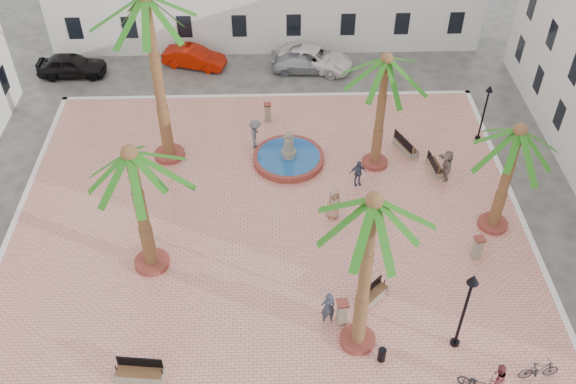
{
  "coord_description": "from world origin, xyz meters",
  "views": [
    {
      "loc": [
        0.3,
        -23.94,
        23.17
      ],
      "look_at": [
        1.0,
        0.0,
        1.6
      ],
      "focal_mm": 40.0,
      "sensor_mm": 36.0,
      "label": 1
    }
  ],
  "objects_px": {
    "litter_bin": "(382,355)",
    "car_black": "(72,65)",
    "bench_s": "(140,374)",
    "palm_s": "(372,219)",
    "cyclist_b": "(498,378)",
    "pedestrian_fountain_a": "(334,204)",
    "pedestrian_east": "(447,165)",
    "palm_nw": "(148,16)",
    "cyclist_a": "(328,307)",
    "car_silver": "(303,63)",
    "fountain": "(289,157)",
    "bicycle_b": "(539,370)",
    "bench_se": "(373,295)",
    "car_white": "(316,58)",
    "pedestrian_north": "(255,134)",
    "bollard_e": "(478,247)",
    "lamppost_s": "(468,299)",
    "bench_e": "(435,167)",
    "car_red": "(194,57)",
    "bollard_n": "(268,112)",
    "palm_ne": "(385,72)",
    "bicycle_a": "(478,383)",
    "palm_e": "(517,144)",
    "palm_sw": "(133,169)",
    "bench_ne": "(405,147)",
    "lamppost_e": "(486,104)",
    "bollard_se": "(342,312)"
  },
  "relations": [
    {
      "from": "litter_bin",
      "to": "car_black",
      "type": "bearing_deg",
      "value": 127.65
    },
    {
      "from": "bench_s",
      "to": "palm_s",
      "type": "bearing_deg",
      "value": 15.97
    },
    {
      "from": "cyclist_b",
      "to": "pedestrian_fountain_a",
      "type": "relative_size",
      "value": 0.85
    },
    {
      "from": "pedestrian_east",
      "to": "palm_nw",
      "type": "bearing_deg",
      "value": -100.35
    },
    {
      "from": "cyclist_a",
      "to": "car_silver",
      "type": "distance_m",
      "value": 21.0
    },
    {
      "from": "fountain",
      "to": "car_silver",
      "type": "bearing_deg",
      "value": 82.79
    },
    {
      "from": "bicycle_b",
      "to": "bench_se",
      "type": "bearing_deg",
      "value": 50.6
    },
    {
      "from": "car_white",
      "to": "pedestrian_north",
      "type": "bearing_deg",
      "value": 179.84
    },
    {
      "from": "fountain",
      "to": "bollard_e",
      "type": "relative_size",
      "value": 3.1
    },
    {
      "from": "palm_nw",
      "to": "lamppost_s",
      "type": "relative_size",
      "value": 2.27
    },
    {
      "from": "cyclist_a",
      "to": "pedestrian_fountain_a",
      "type": "bearing_deg",
      "value": -110.74
    },
    {
      "from": "bench_s",
      "to": "bench_e",
      "type": "xyz_separation_m",
      "value": [
        14.5,
        12.71,
        -0.06
      ]
    },
    {
      "from": "fountain",
      "to": "pedestrian_fountain_a",
      "type": "xyz_separation_m",
      "value": [
        2.14,
        -4.59,
        0.64
      ]
    },
    {
      "from": "cyclist_a",
      "to": "car_red",
      "type": "bearing_deg",
      "value": -84.88
    },
    {
      "from": "bollard_n",
      "to": "pedestrian_east",
      "type": "relative_size",
      "value": 0.67
    },
    {
      "from": "bench_s",
      "to": "fountain",
      "type": "bearing_deg",
      "value": 71.41
    },
    {
      "from": "car_red",
      "to": "litter_bin",
      "type": "bearing_deg",
      "value": -141.09
    },
    {
      "from": "palm_ne",
      "to": "litter_bin",
      "type": "bearing_deg",
      "value": -96.23
    },
    {
      "from": "car_white",
      "to": "bicycle_a",
      "type": "bearing_deg",
      "value": -144.91
    },
    {
      "from": "palm_e",
      "to": "pedestrian_east",
      "type": "xyz_separation_m",
      "value": [
        -1.68,
        3.72,
        -4.28
      ]
    },
    {
      "from": "car_silver",
      "to": "fountain",
      "type": "bearing_deg",
      "value": 175.42
    },
    {
      "from": "palm_nw",
      "to": "car_white",
      "type": "bearing_deg",
      "value": 47.17
    },
    {
      "from": "palm_sw",
      "to": "pedestrian_north",
      "type": "distance_m",
      "value": 11.28
    },
    {
      "from": "palm_e",
      "to": "bicycle_a",
      "type": "bearing_deg",
      "value": -108.73
    },
    {
      "from": "bench_e",
      "to": "palm_nw",
      "type": "bearing_deg",
      "value": 75.27
    },
    {
      "from": "palm_nw",
      "to": "lamppost_s",
      "type": "xyz_separation_m",
      "value": [
        13.47,
        -13.14,
        -5.65
      ]
    },
    {
      "from": "palm_ne",
      "to": "lamppost_s",
      "type": "height_order",
      "value": "palm_ne"
    },
    {
      "from": "cyclist_b",
      "to": "cyclist_a",
      "type": "bearing_deg",
      "value": -53.19
    },
    {
      "from": "palm_nw",
      "to": "pedestrian_fountain_a",
      "type": "distance_m",
      "value": 12.93
    },
    {
      "from": "bench_ne",
      "to": "fountain",
      "type": "bearing_deg",
      "value": 73.04
    },
    {
      "from": "cyclist_a",
      "to": "car_red",
      "type": "relative_size",
      "value": 0.42
    },
    {
      "from": "litter_bin",
      "to": "pedestrian_east",
      "type": "height_order",
      "value": "pedestrian_east"
    },
    {
      "from": "palm_s",
      "to": "palm_ne",
      "type": "xyz_separation_m",
      "value": [
        2.29,
        11.85,
        -1.36
      ]
    },
    {
      "from": "pedestrian_north",
      "to": "pedestrian_fountain_a",
      "type": "bearing_deg",
      "value": -140.98
    },
    {
      "from": "bench_e",
      "to": "pedestrian_fountain_a",
      "type": "xyz_separation_m",
      "value": [
        -5.95,
        -3.57,
        0.68
      ]
    },
    {
      "from": "cyclist_b",
      "to": "palm_s",
      "type": "bearing_deg",
      "value": -49.13
    },
    {
      "from": "palm_ne",
      "to": "pedestrian_fountain_a",
      "type": "distance_m",
      "value": 7.09
    },
    {
      "from": "bollard_e",
      "to": "bicycle_b",
      "type": "relative_size",
      "value": 0.76
    },
    {
      "from": "car_silver",
      "to": "bicycle_a",
      "type": "bearing_deg",
      "value": -164.04
    },
    {
      "from": "bench_e",
      "to": "pedestrian_north",
      "type": "height_order",
      "value": "pedestrian_north"
    },
    {
      "from": "palm_sw",
      "to": "cyclist_b",
      "type": "relative_size",
      "value": 4.56
    },
    {
      "from": "cyclist_b",
      "to": "pedestrian_east",
      "type": "height_order",
      "value": "pedestrian_east"
    },
    {
      "from": "bench_e",
      "to": "lamppost_s",
      "type": "xyz_separation_m",
      "value": [
        -1.41,
        -11.46,
        2.76
      ]
    },
    {
      "from": "cyclist_b",
      "to": "pedestrian_fountain_a",
      "type": "distance_m",
      "value": 11.52
    },
    {
      "from": "fountain",
      "to": "lamppost_s",
      "type": "xyz_separation_m",
      "value": [
        6.68,
        -12.47,
        2.72
      ]
    },
    {
      "from": "bench_se",
      "to": "lamppost_e",
      "type": "distance_m",
      "value": 14.24
    },
    {
      "from": "car_red",
      "to": "cyclist_b",
      "type": "bearing_deg",
      "value": -134.25
    },
    {
      "from": "lamppost_s",
      "to": "litter_bin",
      "type": "bearing_deg",
      "value": -168.05
    },
    {
      "from": "bench_e",
      "to": "bollard_se",
      "type": "bearing_deg",
      "value": 140.72
    },
    {
      "from": "pedestrian_fountain_a",
      "to": "bollard_n",
      "type": "bearing_deg",
      "value": 87.12
    }
  ]
}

